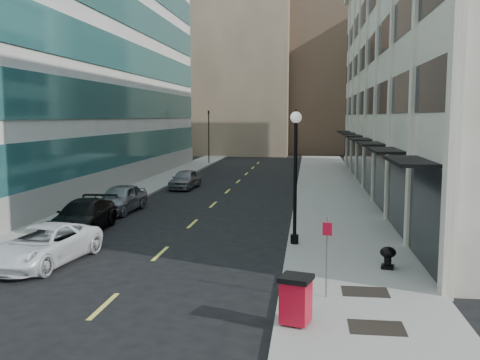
% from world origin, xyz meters
% --- Properties ---
extents(ground, '(160.00, 160.00, 0.00)m').
position_xyz_m(ground, '(0.00, 0.00, 0.00)').
color(ground, black).
rests_on(ground, ground).
extents(sidewalk_right, '(5.00, 80.00, 0.15)m').
position_xyz_m(sidewalk_right, '(7.50, 20.00, 0.07)').
color(sidewalk_right, gray).
rests_on(sidewalk_right, ground).
extents(sidewalk_left, '(3.00, 80.00, 0.15)m').
position_xyz_m(sidewalk_left, '(-6.50, 20.00, 0.07)').
color(sidewalk_left, gray).
rests_on(sidewalk_left, ground).
extents(building_right, '(15.30, 46.50, 18.25)m').
position_xyz_m(building_right, '(16.94, 26.99, 8.99)').
color(building_right, beige).
rests_on(building_right, ground).
extents(building_left, '(16.14, 46.00, 20.00)m').
position_xyz_m(building_left, '(-15.95, 27.00, 9.99)').
color(building_left, white).
rests_on(building_left, ground).
extents(skyline_tan_near, '(14.00, 18.00, 28.00)m').
position_xyz_m(skyline_tan_near, '(-4.00, 68.00, 14.00)').
color(skyline_tan_near, '#9A8165').
rests_on(skyline_tan_near, ground).
extents(skyline_brown, '(12.00, 16.00, 34.00)m').
position_xyz_m(skyline_brown, '(8.00, 72.00, 17.00)').
color(skyline_brown, brown).
rests_on(skyline_brown, ground).
extents(skyline_tan_far, '(12.00, 14.00, 22.00)m').
position_xyz_m(skyline_tan_far, '(-14.00, 78.00, 11.00)').
color(skyline_tan_far, '#9A8165').
rests_on(skyline_tan_far, ground).
extents(skyline_stone, '(10.00, 14.00, 20.00)m').
position_xyz_m(skyline_stone, '(18.00, 66.00, 10.00)').
color(skyline_stone, beige).
rests_on(skyline_stone, ground).
extents(grate_mid, '(1.40, 1.00, 0.01)m').
position_xyz_m(grate_mid, '(7.60, 1.00, 0.15)').
color(grate_mid, black).
rests_on(grate_mid, sidewalk_right).
extents(grate_far, '(1.40, 1.00, 0.01)m').
position_xyz_m(grate_far, '(7.60, 3.80, 0.15)').
color(grate_far, black).
rests_on(grate_far, sidewalk_right).
extents(road_centerline, '(0.15, 68.20, 0.01)m').
position_xyz_m(road_centerline, '(0.00, 17.00, 0.01)').
color(road_centerline, '#D8CC4C').
rests_on(road_centerline, ground).
extents(traffic_signal, '(0.66, 0.66, 6.98)m').
position_xyz_m(traffic_signal, '(-5.50, 48.00, 5.72)').
color(traffic_signal, black).
rests_on(traffic_signal, ground).
extents(car_white_van, '(3.04, 5.42, 1.43)m').
position_xyz_m(car_white_van, '(-3.89, 6.00, 0.72)').
color(car_white_van, white).
rests_on(car_white_van, ground).
extents(car_black_pickup, '(2.31, 5.25, 1.50)m').
position_xyz_m(car_black_pickup, '(-4.75, 11.51, 0.75)').
color(car_black_pickup, black).
rests_on(car_black_pickup, ground).
extents(car_silver_sedan, '(2.16, 4.74, 1.58)m').
position_xyz_m(car_silver_sedan, '(-4.80, 16.76, 0.79)').
color(car_silver_sedan, gray).
rests_on(car_silver_sedan, ground).
extents(car_grey_sedan, '(2.00, 4.34, 1.44)m').
position_xyz_m(car_grey_sedan, '(-3.41, 27.00, 0.72)').
color(car_grey_sedan, slate).
rests_on(car_grey_sedan, ground).
extents(trash_bin, '(0.97, 0.98, 1.27)m').
position_xyz_m(trash_bin, '(5.55, 1.00, 0.84)').
color(trash_bin, '#A80B1D').
rests_on(trash_bin, sidewalk_right).
extents(lamppost, '(0.47, 0.47, 5.63)m').
position_xyz_m(lamppost, '(5.30, 9.78, 3.46)').
color(lamppost, black).
rests_on(lamppost, sidewalk_right).
extents(sign_post, '(0.28, 0.11, 2.40)m').
position_xyz_m(sign_post, '(6.40, 3.18, 1.70)').
color(sign_post, slate).
rests_on(sign_post, sidewalk_right).
extents(urn_planter, '(0.56, 0.56, 0.77)m').
position_xyz_m(urn_planter, '(8.64, 6.48, 0.62)').
color(urn_planter, black).
rests_on(urn_planter, sidewalk_right).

